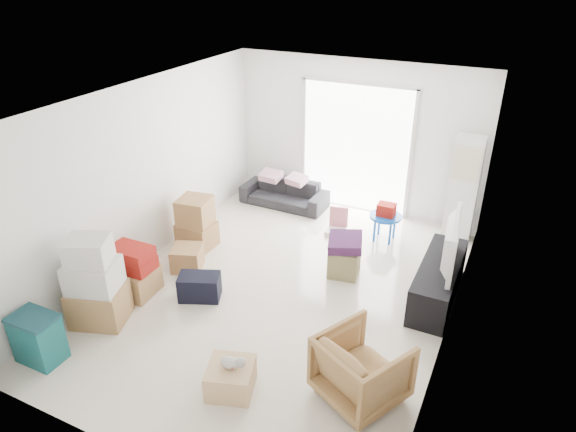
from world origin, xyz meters
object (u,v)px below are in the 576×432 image
Objects in this scene: wood_crate at (231,378)px; storage_bins at (38,338)px; television at (442,259)px; ottoman at (344,261)px; armchair at (362,366)px; tv_console at (438,281)px; sofa at (284,189)px; kids_table at (386,214)px; ac_tower at (463,189)px.

storage_bins is at bearing -166.13° from wood_crate.
ottoman is at bearing 84.02° from television.
television is 5.06m from storage_bins.
armchair is 1.35× the size of storage_bins.
ottoman reaches higher than wood_crate.
tv_console is 3.61m from sofa.
kids_table is at bearing 79.13° from ottoman.
armchair reaches higher than storage_bins.
ottoman is at bearing -179.94° from tv_console.
kids_table reaches higher than tv_console.
storage_bins is at bearing -128.44° from ottoman.
sofa is at bearing 108.93° from wood_crate.
television reaches higher than storage_bins.
tv_console is 1.39× the size of television.
tv_console is at bearing -88.47° from ac_tower.
television is 2.44× the size of wood_crate.
sofa is 4.64m from wood_crate.
television is 1.68m from kids_table.
kids_table is (-1.11, 1.25, -0.16)m from television.
kids_table is 3.97m from wood_crate.
ac_tower reaches higher than television.
tv_console is at bearing 39.50° from storage_bins.
ottoman is (-1.35, -0.00, -0.06)m from tv_console.
kids_table reaches higher than sofa.
tv_console is 5.05m from storage_bins.
wood_crate is at bearing -70.07° from sofa.
television is 3.63m from sofa.
television is 3.18m from wood_crate.
armchair reaches higher than tv_console.
ac_tower is 4.09× the size of ottoman.
television reaches higher than kids_table.
ac_tower reaches higher than armchair.
ac_tower is 1.90m from television.
wood_crate is (-1.62, -4.54, -0.71)m from ac_tower.
kids_table is (0.24, 1.26, 0.25)m from ottoman.
sofa is 2.49× the size of kids_table.
ac_tower is at bearing -4.52° from television.
tv_console is at bearing 0.06° from ottoman.
armchair is 1.72× the size of wood_crate.
wood_crate is (-1.29, -0.53, -0.25)m from armchair.
armchair reaches higher than television.
tv_console is 3.82× the size of ottoman.
ottoman is (2.55, 3.21, -0.09)m from storage_bins.
storage_bins is (-3.90, -3.21, 0.04)m from tv_console.
storage_bins is at bearing 44.40° from armchair.
television is 1.41m from ottoman.
kids_table is at bearing 131.45° from tv_console.
television is at bearing -72.77° from armchair.
ac_tower is at bearing 70.39° from wood_crate.
kids_table is at bearing 35.40° from television.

